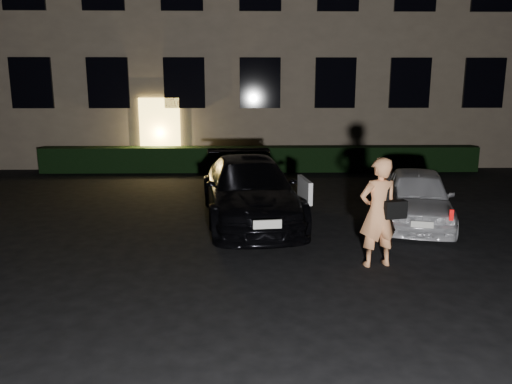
{
  "coord_description": "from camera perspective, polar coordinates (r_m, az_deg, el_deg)",
  "views": [
    {
      "loc": [
        -0.56,
        -6.61,
        2.97
      ],
      "look_at": [
        -0.35,
        2.0,
        1.1
      ],
      "focal_mm": 35.0,
      "sensor_mm": 36.0,
      "label": 1
    }
  ],
  "objects": [
    {
      "name": "ground",
      "position": [
        7.26,
        3.22,
        -11.89
      ],
      "size": [
        80.0,
        80.0,
        0.0
      ],
      "primitive_type": "plane",
      "color": "black",
      "rests_on": "ground"
    },
    {
      "name": "building",
      "position": [
        21.81,
        0.13,
        20.23
      ],
      "size": [
        20.0,
        8.11,
        12.0
      ],
      "color": "#746452",
      "rests_on": "ground"
    },
    {
      "name": "hedge",
      "position": [
        17.3,
        0.5,
        3.79
      ],
      "size": [
        15.0,
        0.7,
        0.85
      ],
      "primitive_type": "cube",
      "color": "black",
      "rests_on": "ground"
    },
    {
      "name": "sedan",
      "position": [
        10.95,
        -0.74,
        0.21
      ],
      "size": [
        2.45,
        4.94,
        1.37
      ],
      "rotation": [
        0.0,
        0.0,
        0.12
      ],
      "color": "black",
      "rests_on": "ground"
    },
    {
      "name": "hatch",
      "position": [
        11.26,
        17.89,
        -0.52
      ],
      "size": [
        2.29,
        3.75,
        1.19
      ],
      "rotation": [
        0.0,
        0.0,
        -0.27
      ],
      "color": "silver",
      "rests_on": "ground"
    },
    {
      "name": "man",
      "position": [
        8.39,
        13.85,
        -2.26
      ],
      "size": [
        0.82,
        0.58,
        1.83
      ],
      "rotation": [
        0.0,
        0.0,
        3.37
      ],
      "color": "#FFA367",
      "rests_on": "ground"
    }
  ]
}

